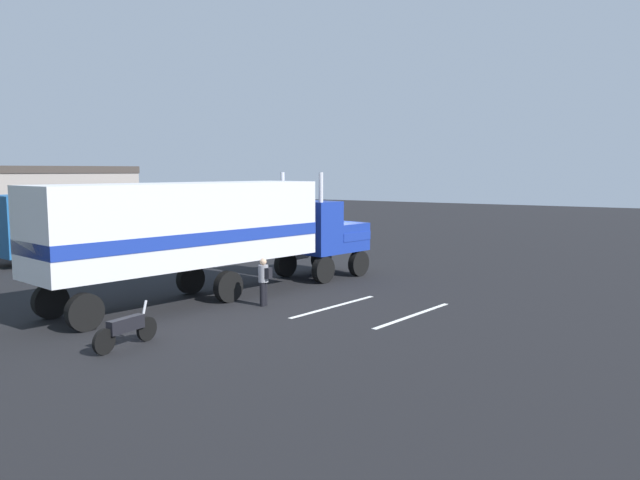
% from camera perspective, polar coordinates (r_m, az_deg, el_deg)
% --- Properties ---
extents(ground_plane, '(120.00, 120.00, 0.00)m').
position_cam_1_polar(ground_plane, '(27.39, 0.73, -3.15)').
color(ground_plane, black).
extents(lane_stripe_near, '(4.37, 0.87, 0.01)m').
position_cam_1_polar(lane_stripe_near, '(20.88, 1.31, -6.18)').
color(lane_stripe_near, silver).
rests_on(lane_stripe_near, ground_plane).
extents(lane_stripe_mid, '(4.37, 0.83, 0.01)m').
position_cam_1_polar(lane_stripe_mid, '(19.85, 8.62, -6.92)').
color(lane_stripe_mid, silver).
rests_on(lane_stripe_mid, ground_plane).
extents(semi_truck, '(14.37, 5.38, 4.50)m').
position_cam_1_polar(semi_truck, '(22.37, -10.15, 1.10)').
color(semi_truck, '#193399').
rests_on(semi_truck, ground_plane).
extents(person_bystander, '(0.34, 0.46, 1.63)m').
position_cam_1_polar(person_bystander, '(20.92, -5.22, -3.70)').
color(person_bystander, black).
rests_on(person_bystander, ground_plane).
extents(parked_bus, '(11.26, 4.26, 3.40)m').
position_cam_1_polar(parked_bus, '(34.82, -19.46, 1.97)').
color(parked_bus, '#1E5999').
rests_on(parked_bus, ground_plane).
extents(motorcycle, '(2.11, 0.26, 1.12)m').
position_cam_1_polar(motorcycle, '(16.88, -17.51, -7.89)').
color(motorcycle, black).
rests_on(motorcycle, ground_plane).
extents(building_backdrop, '(17.83, 9.39, 4.87)m').
position_cam_1_polar(building_backdrop, '(47.14, -27.10, 3.42)').
color(building_backdrop, '#9E938C').
rests_on(building_backdrop, ground_plane).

